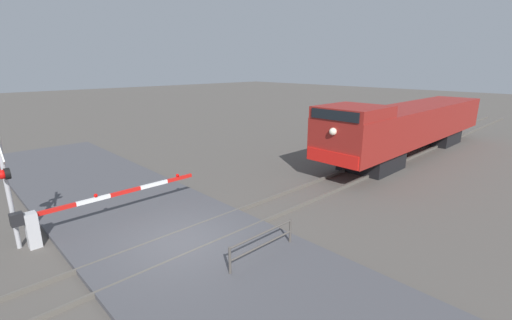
% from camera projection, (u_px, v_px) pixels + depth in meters
% --- Properties ---
extents(ground_plane, '(160.00, 160.00, 0.00)m').
position_uv_depth(ground_plane, '(182.00, 245.00, 11.29)').
color(ground_plane, '#514C47').
extents(rail_track_left, '(0.08, 80.00, 0.15)m').
position_uv_depth(rail_track_left, '(171.00, 236.00, 11.77)').
color(rail_track_left, '#59544C').
rests_on(rail_track_left, ground_plane).
extents(rail_track_right, '(0.08, 80.00, 0.15)m').
position_uv_depth(rail_track_right, '(194.00, 252.00, 10.77)').
color(rail_track_right, '#59544C').
rests_on(rail_track_right, ground_plane).
extents(road_surface, '(36.00, 6.07, 0.15)m').
position_uv_depth(road_surface, '(182.00, 243.00, 11.27)').
color(road_surface, '#47474C').
rests_on(road_surface, ground_plane).
extents(locomotive, '(3.06, 18.03, 3.76)m').
position_uv_depth(locomotive, '(409.00, 125.00, 22.11)').
color(locomotive, black).
rests_on(locomotive, ground_plane).
extents(crossing_signal, '(1.18, 0.33, 3.85)m').
position_uv_depth(crossing_signal, '(5.00, 179.00, 10.50)').
color(crossing_signal, '#ADADB2').
rests_on(crossing_signal, ground_plane).
extents(crossing_gate, '(0.36, 6.58, 1.31)m').
position_uv_depth(crossing_gate, '(63.00, 215.00, 11.60)').
color(crossing_gate, silver).
rests_on(crossing_gate, ground_plane).
extents(guard_railing, '(0.08, 2.61, 0.95)m').
position_uv_depth(guard_railing, '(263.00, 242.00, 10.26)').
color(guard_railing, '#4C4742').
rests_on(guard_railing, ground_plane).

